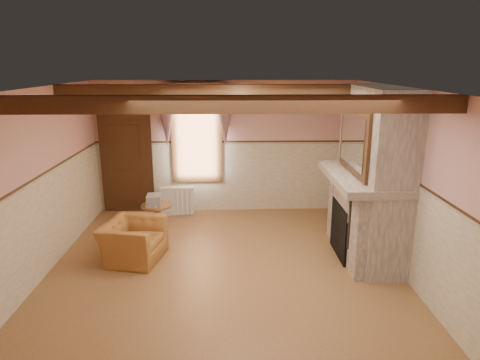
{
  "coord_description": "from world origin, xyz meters",
  "views": [
    {
      "loc": [
        0.1,
        -6.01,
        3.15
      ],
      "look_at": [
        0.27,
        0.8,
        1.27
      ],
      "focal_mm": 32.0,
      "sensor_mm": 36.0,
      "label": 1
    }
  ],
  "objects_px": {
    "radiator": "(177,201)",
    "oil_lamp": "(356,159)",
    "bowl": "(359,168)",
    "side_table": "(157,218)",
    "mantel_clock": "(351,158)",
    "armchair": "(133,241)"
  },
  "relations": [
    {
      "from": "side_table",
      "to": "oil_lamp",
      "type": "relative_size",
      "value": 2.03
    },
    {
      "from": "side_table",
      "to": "radiator",
      "type": "relative_size",
      "value": 0.81
    },
    {
      "from": "side_table",
      "to": "bowl",
      "type": "xyz_separation_m",
      "value": [
        3.55,
        -0.89,
        1.18
      ]
    },
    {
      "from": "radiator",
      "to": "oil_lamp",
      "type": "height_order",
      "value": "oil_lamp"
    },
    {
      "from": "armchair",
      "to": "side_table",
      "type": "relative_size",
      "value": 1.76
    },
    {
      "from": "armchair",
      "to": "bowl",
      "type": "xyz_separation_m",
      "value": [
        3.74,
        0.28,
        1.13
      ]
    },
    {
      "from": "side_table",
      "to": "radiator",
      "type": "bearing_deg",
      "value": 74.94
    },
    {
      "from": "armchair",
      "to": "radiator",
      "type": "relative_size",
      "value": 1.43
    },
    {
      "from": "radiator",
      "to": "bowl",
      "type": "bearing_deg",
      "value": -33.77
    },
    {
      "from": "side_table",
      "to": "oil_lamp",
      "type": "distance_m",
      "value": 3.83
    },
    {
      "from": "armchair",
      "to": "oil_lamp",
      "type": "relative_size",
      "value": 3.57
    },
    {
      "from": "radiator",
      "to": "oil_lamp",
      "type": "xyz_separation_m",
      "value": [
        3.27,
        -1.68,
        1.26
      ]
    },
    {
      "from": "side_table",
      "to": "oil_lamp",
      "type": "xyz_separation_m",
      "value": [
        3.55,
        -0.67,
        1.29
      ]
    },
    {
      "from": "radiator",
      "to": "bowl",
      "type": "distance_m",
      "value": 3.96
    },
    {
      "from": "radiator",
      "to": "mantel_clock",
      "type": "distance_m",
      "value": 3.76
    },
    {
      "from": "oil_lamp",
      "to": "radiator",
      "type": "bearing_deg",
      "value": 152.87
    },
    {
      "from": "bowl",
      "to": "oil_lamp",
      "type": "height_order",
      "value": "oil_lamp"
    },
    {
      "from": "radiator",
      "to": "bowl",
      "type": "xyz_separation_m",
      "value": [
        3.27,
        -1.89,
        1.16
      ]
    },
    {
      "from": "side_table",
      "to": "bowl",
      "type": "relative_size",
      "value": 1.8
    },
    {
      "from": "armchair",
      "to": "side_table",
      "type": "distance_m",
      "value": 1.19
    },
    {
      "from": "armchair",
      "to": "bowl",
      "type": "height_order",
      "value": "bowl"
    },
    {
      "from": "armchair",
      "to": "oil_lamp",
      "type": "xyz_separation_m",
      "value": [
        3.74,
        0.5,
        1.23
      ]
    }
  ]
}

